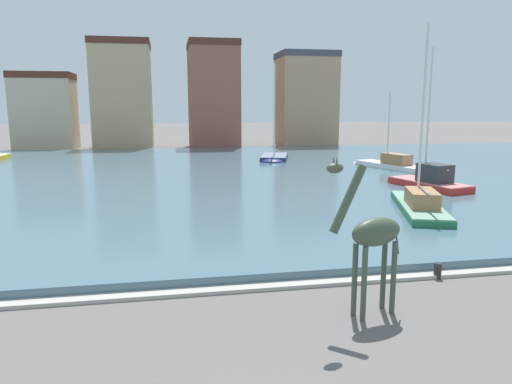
# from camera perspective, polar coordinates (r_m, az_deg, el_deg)

# --- Properties ---
(harbor_water) EXTENTS (89.53, 45.37, 0.38)m
(harbor_water) POSITION_cam_1_polar(r_m,az_deg,el_deg) (36.60, -8.39, 1.98)
(harbor_water) COLOR #476675
(harbor_water) RESTS_ON ground
(quay_edge_coping) EXTENTS (89.53, 0.50, 0.12)m
(quay_edge_coping) POSITION_cam_1_polar(r_m,az_deg,el_deg) (14.38, -4.64, -11.72)
(quay_edge_coping) COLOR #ADA89E
(quay_edge_coping) RESTS_ON ground
(giraffe_statue) EXTENTS (2.39, 1.08, 4.27)m
(giraffe_statue) POSITION_cam_1_polar(r_m,az_deg,el_deg) (12.53, 13.88, -5.12)
(giraffe_statue) COLOR #3D4C38
(giraffe_statue) RESTS_ON ground
(sailboat_green) EXTENTS (4.28, 8.19, 9.34)m
(sailboat_green) POSITION_cam_1_polar(r_m,az_deg,el_deg) (25.05, 18.89, -1.55)
(sailboat_green) COLOR #236B42
(sailboat_green) RESTS_ON ground
(sailboat_white) EXTENTS (3.94, 8.16, 6.60)m
(sailboat_white) POSITION_cam_1_polar(r_m,az_deg,el_deg) (40.64, 15.53, 3.05)
(sailboat_white) COLOR white
(sailboat_white) RESTS_ON ground
(sailboat_navy) EXTENTS (3.82, 6.26, 9.35)m
(sailboat_navy) POSITION_cam_1_polar(r_m,az_deg,el_deg) (45.19, 2.20, 3.98)
(sailboat_navy) COLOR navy
(sailboat_navy) RESTS_ON ground
(sailboat_red) EXTENTS (3.37, 6.40, 8.95)m
(sailboat_red) POSITION_cam_1_polar(r_m,az_deg,el_deg) (31.78, 19.73, 1.04)
(sailboat_red) COLOR red
(sailboat_red) RESTS_ON ground
(mooring_bollard) EXTENTS (0.24, 0.24, 0.50)m
(mooring_bollard) POSITION_cam_1_polar(r_m,az_deg,el_deg) (16.40, 21.09, -8.86)
(mooring_bollard) COLOR #232326
(mooring_bollard) RESTS_ON ground
(townhouse_narrow_midrow) EXTENTS (7.27, 5.56, 9.54)m
(townhouse_narrow_midrow) POSITION_cam_1_polar(r_m,az_deg,el_deg) (65.73, -24.14, 8.89)
(townhouse_narrow_midrow) COLOR #C6B293
(townhouse_narrow_midrow) RESTS_ON ground
(townhouse_wide_warehouse) EXTENTS (7.32, 6.94, 13.55)m
(townhouse_wide_warehouse) POSITION_cam_1_polar(r_m,az_deg,el_deg) (63.59, -15.81, 11.18)
(townhouse_wide_warehouse) COLOR tan
(townhouse_wide_warehouse) RESTS_ON ground
(townhouse_end_terrace) EXTENTS (6.28, 7.91, 13.48)m
(townhouse_end_terrace) POSITION_cam_1_polar(r_m,az_deg,el_deg) (62.54, -5.19, 11.51)
(townhouse_end_terrace) COLOR #8E5142
(townhouse_end_terrace) RESTS_ON ground
(townhouse_corner_house) EXTENTS (7.44, 6.57, 12.43)m
(townhouse_corner_house) POSITION_cam_1_polar(r_m,az_deg,el_deg) (64.64, 6.01, 10.99)
(townhouse_corner_house) COLOR tan
(townhouse_corner_house) RESTS_ON ground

